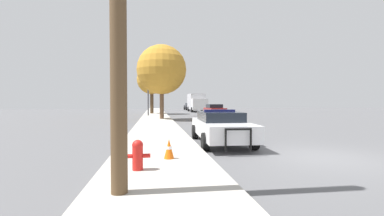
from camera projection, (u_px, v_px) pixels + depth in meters
The scene contains 11 objects.
ground_plane at pixel (321, 158), 8.16m from camera, with size 110.00×110.00×0.00m, color #565659.
sidewalk_left at pixel (160, 161), 7.41m from camera, with size 3.00×110.00×0.13m.
police_car at pixel (220, 126), 10.90m from camera, with size 2.20×5.10×1.44m.
fire_hydrant at pixel (138, 154), 6.20m from camera, with size 0.61×0.27×0.73m.
traffic_light at pixel (160, 88), 30.31m from camera, with size 3.40×0.35×4.64m.
car_background_oncoming at pixel (215, 110), 30.02m from camera, with size 2.09×4.07×1.45m.
car_background_distant at pixel (190, 106), 52.97m from camera, with size 2.11×4.04×1.43m.
box_truck at pixel (197, 102), 44.55m from camera, with size 2.72×7.42×3.10m.
tree_sidewalk_mid at pixel (162, 70), 24.34m from camera, with size 4.70×4.70×7.03m.
tree_sidewalk_far at pixel (152, 80), 35.35m from camera, with size 4.06×4.06×6.72m.
traffic_cone at pixel (169, 149), 7.43m from camera, with size 0.30×0.30×0.57m.
Camera 1 is at (-5.26, -7.42, 1.79)m, focal length 24.00 mm.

